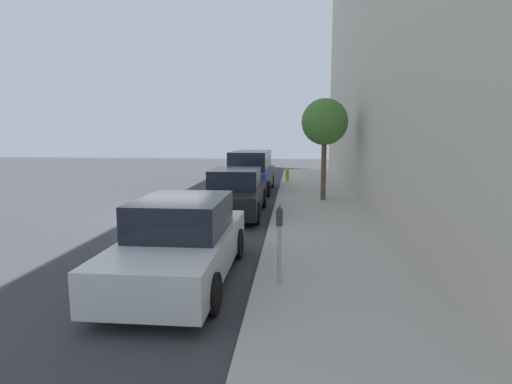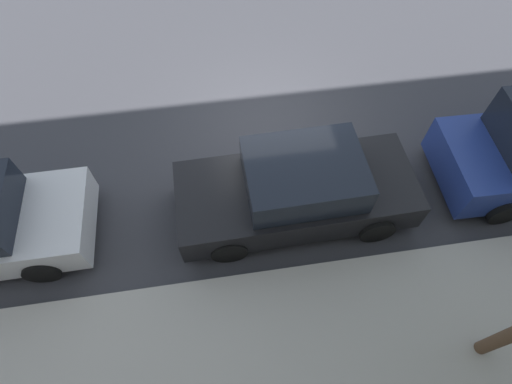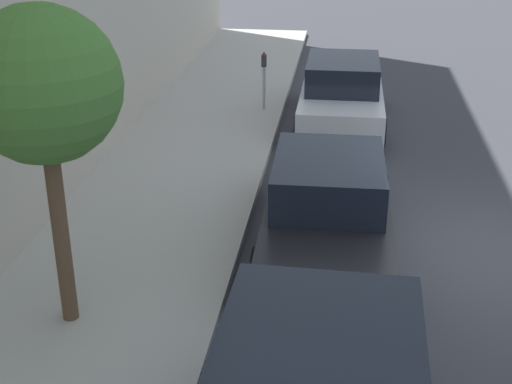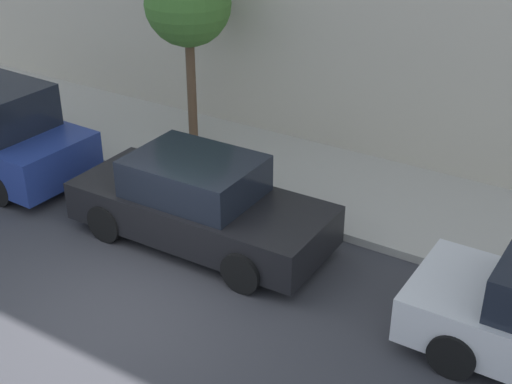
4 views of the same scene
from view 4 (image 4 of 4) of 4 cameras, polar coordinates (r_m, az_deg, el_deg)
ground_plane at (r=10.92m, az=-10.58°, el=-9.26°), size 60.00×60.00×0.00m
sidewalk at (r=14.38m, az=2.94°, el=1.29°), size 3.18×32.00×0.15m
parked_sedan_second at (r=12.04m, az=-4.57°, el=-0.91°), size 1.92×4.53×1.54m
street_tree at (r=14.93m, az=-5.48°, el=14.72°), size 1.78×1.78×3.91m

